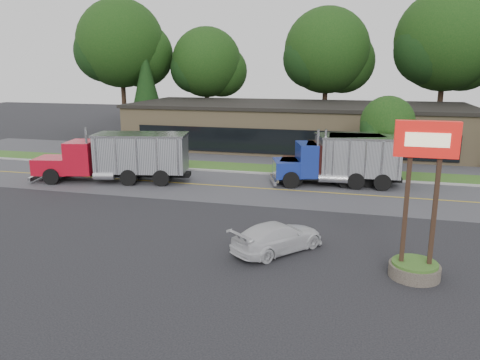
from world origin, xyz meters
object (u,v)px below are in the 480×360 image
object	(u,v)px
bilo_sign	(418,226)
rally_car	(278,237)
dump_truck_maroon	(347,159)
dump_truck_red	(121,156)
dump_truck_blue	(334,158)

from	to	relation	value
bilo_sign	rally_car	bearing A→B (deg)	167.42
dump_truck_maroon	rally_car	size ratio (longest dim) A/B	1.84
bilo_sign	dump_truck_red	world-z (taller)	bilo_sign
bilo_sign	dump_truck_red	xyz separation A→B (m)	(-18.22, 10.96, -0.21)
dump_truck_blue	dump_truck_maroon	bearing A→B (deg)	154.34
rally_car	dump_truck_maroon	bearing A→B (deg)	-62.33
bilo_sign	rally_car	world-z (taller)	bilo_sign
bilo_sign	dump_truck_maroon	xyz separation A→B (m)	(-3.07, 13.91, -0.22)
dump_truck_red	dump_truck_blue	distance (m)	14.57
bilo_sign	dump_truck_blue	size ratio (longest dim) A/B	0.78
bilo_sign	dump_truck_maroon	size ratio (longest dim) A/B	0.74
dump_truck_maroon	dump_truck_blue	bearing A→B (deg)	-11.52
dump_truck_maroon	rally_car	xyz separation A→B (m)	(-2.43, -12.69, -1.17)
bilo_sign	dump_truck_red	size ratio (longest dim) A/B	0.55
dump_truck_blue	rally_car	bearing A→B (deg)	66.11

